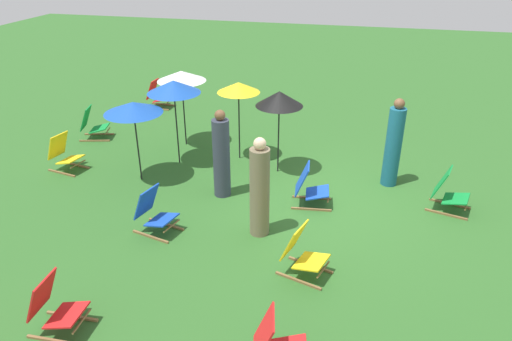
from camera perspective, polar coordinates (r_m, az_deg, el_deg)
name	(u,v)px	position (r m, az deg, el deg)	size (l,w,h in m)	color
ground_plane	(315,200)	(9.36, 7.16, -3.52)	(40.00, 40.00, 0.00)	#2D6026
deckchair_0	(154,213)	(8.37, -12.22, -4.99)	(0.65, 0.85, 0.83)	olive
deckchair_1	(302,253)	(7.26, 5.61, -9.89)	(0.68, 0.87, 0.83)	olive
deckchair_3	(448,192)	(9.50, 22.21, -2.43)	(0.66, 0.86, 0.83)	olive
deckchair_5	(55,307)	(6.85, -23.17, -14.96)	(0.50, 0.78, 0.83)	olive
deckchair_6	(310,187)	(9.02, 6.49, -2.03)	(0.56, 0.81, 0.83)	olive
deckchair_7	(93,125)	(12.65, -19.12, 5.27)	(0.65, 0.86, 0.83)	olive
deckchair_8	(64,154)	(11.13, -22.16, 1.84)	(0.61, 0.84, 0.83)	olive
deckchair_9	(157,95)	(14.55, -11.83, 8.90)	(0.50, 0.77, 0.83)	olive
umbrella_0	(133,108)	(9.72, -14.64, 7.36)	(1.17, 1.17, 1.72)	black
umbrella_1	(174,87)	(10.28, -9.93, 9.93)	(1.15, 1.15, 1.92)	black
umbrella_2	(239,88)	(10.42, -2.13, 9.98)	(0.94, 0.94, 1.81)	black
umbrella_3	(279,99)	(9.76, 2.84, 8.65)	(0.99, 0.99, 1.82)	black
umbrella_4	(181,76)	(11.30, -9.00, 11.21)	(1.14, 1.14, 1.84)	black
person_0	(260,190)	(7.89, 0.44, -2.41)	(0.37, 0.37, 1.79)	#72664C
person_1	(221,157)	(9.12, -4.20, 1.70)	(0.40, 0.40, 1.78)	#333847
person_2	(393,145)	(9.89, 16.28, 2.94)	(0.43, 0.43, 1.85)	#195972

